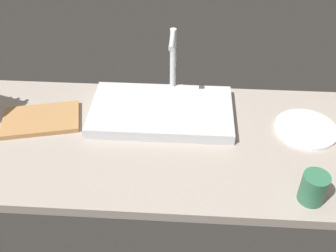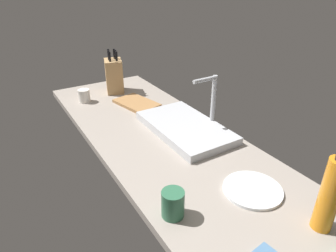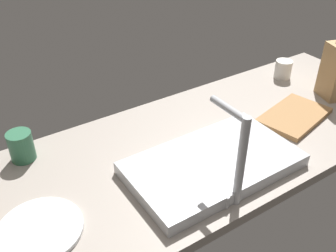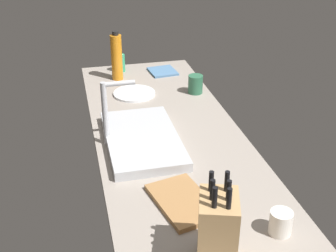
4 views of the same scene
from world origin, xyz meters
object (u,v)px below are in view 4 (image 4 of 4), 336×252
(sink_basin, at_px, (142,139))
(knife_block, at_px, (217,230))
(water_bottle, at_px, (117,57))
(coffee_mug, at_px, (281,223))
(soap_bottle, at_px, (120,62))
(dish_towel, at_px, (163,71))
(ceramic_cup, at_px, (195,84))
(dinner_plate, at_px, (134,93))
(cutting_board, at_px, (183,201))
(faucet, at_px, (108,108))

(sink_basin, distance_m, knife_block, 0.73)
(water_bottle, relative_size, coffee_mug, 3.48)
(coffee_mug, bearing_deg, sink_basin, 26.27)
(sink_basin, bearing_deg, soap_bottle, -1.87)
(dish_towel, height_order, ceramic_cup, ceramic_cup)
(knife_block, distance_m, ceramic_cup, 1.22)
(knife_block, bearing_deg, ceramic_cup, 4.34)
(sink_basin, distance_m, coffee_mug, 0.73)
(knife_block, xyz_separation_m, dinner_plate, (1.24, 0.04, -0.11))
(sink_basin, xyz_separation_m, dish_towel, (0.81, -0.27, -0.01))
(dish_towel, bearing_deg, ceramic_cup, -162.82)
(water_bottle, relative_size, dinner_plate, 1.26)
(cutting_board, bearing_deg, sink_basin, 8.19)
(cutting_board, distance_m, ceramic_cup, 0.96)
(water_bottle, bearing_deg, ceramic_cup, -127.69)
(knife_block, height_order, water_bottle, knife_block)
(soap_bottle, xyz_separation_m, water_bottle, (-0.12, 0.03, 0.07))
(dinner_plate, bearing_deg, soap_bottle, 3.58)
(sink_basin, height_order, cutting_board, sink_basin)
(sink_basin, relative_size, faucet, 1.86)
(dinner_plate, relative_size, coffee_mug, 2.76)
(soap_bottle, height_order, water_bottle, water_bottle)
(soap_bottle, distance_m, coffee_mug, 1.56)
(coffee_mug, height_order, ceramic_cup, ceramic_cup)
(sink_basin, height_order, soap_bottle, soap_bottle)
(dish_towel, bearing_deg, cutting_board, 170.63)
(faucet, height_order, dinner_plate, faucet)
(sink_basin, bearing_deg, dish_towel, -18.41)
(cutting_board, height_order, dish_towel, cutting_board)
(knife_block, xyz_separation_m, cutting_board, (0.28, 0.03, -0.10))
(cutting_board, bearing_deg, water_bottle, 3.25)
(knife_block, height_order, cutting_board, knife_block)
(sink_basin, relative_size, water_bottle, 1.88)
(knife_block, bearing_deg, dish_towel, 11.02)
(sink_basin, distance_m, water_bottle, 0.77)
(soap_bottle, relative_size, dish_towel, 0.81)
(water_bottle, bearing_deg, faucet, 170.14)
(dish_towel, bearing_deg, water_bottle, 99.10)
(coffee_mug, bearing_deg, soap_bottle, 10.81)
(faucet, xyz_separation_m, ceramic_cup, (0.44, -0.50, -0.12))
(dinner_plate, bearing_deg, faucet, 159.42)
(sink_basin, height_order, water_bottle, water_bottle)
(knife_block, bearing_deg, dinner_plate, 19.48)
(dish_towel, bearing_deg, sink_basin, 161.59)
(knife_block, xyz_separation_m, dish_towel, (1.52, -0.18, -0.11))
(coffee_mug, bearing_deg, faucet, 33.39)
(soap_bottle, xyz_separation_m, dinner_plate, (-0.36, -0.02, -0.05))
(ceramic_cup, bearing_deg, knife_block, 166.56)
(knife_block, relative_size, coffee_mug, 3.53)
(water_bottle, distance_m, dinner_plate, 0.28)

